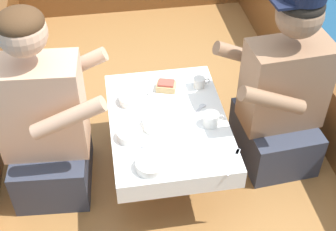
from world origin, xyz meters
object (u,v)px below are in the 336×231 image
Objects in this scene: person_port at (45,123)px; coffee_cup_starboard at (211,119)px; person_starboard at (282,96)px; sandwich at (166,86)px; coffee_cup_port at (199,82)px.

coffee_cup_starboard is at bearing -3.02° from person_port.
person_port is 1.00× the size of person_starboard.
sandwich is 1.13× the size of coffee_cup_starboard.
coffee_cup_port is at bearing 3.64° from sandwich.
person_starboard reaches higher than coffee_cup_port.
person_port is at bearing -165.98° from coffee_cup_port.
person_port reaches higher than sandwich.
sandwich is at bearing -176.36° from coffee_cup_port.
coffee_cup_port is at bearing 18.41° from person_port.
coffee_cup_starboard is (-0.01, -0.30, 0.01)m from coffee_cup_port.
coffee_cup_port is (0.79, 0.20, -0.00)m from person_port.
coffee_cup_starboard is at bearing -91.18° from coffee_cup_port.
sandwich is 1.28× the size of coffee_cup_port.
person_starboard is 11.39× the size of coffee_cup_port.
person_port is 0.81m from coffee_cup_port.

